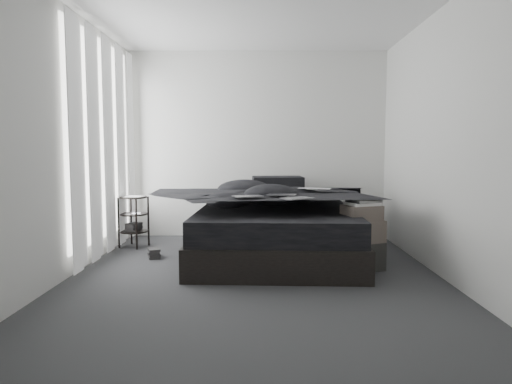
{
  "coord_description": "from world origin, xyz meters",
  "views": [
    {
      "loc": [
        0.06,
        -4.37,
        1.22
      ],
      "look_at": [
        0.0,
        0.8,
        0.75
      ],
      "focal_mm": 32.0,
      "sensor_mm": 36.0,
      "label": 1
    }
  ],
  "objects_px": {
    "bed": "(276,243)",
    "box_lower": "(361,255)",
    "side_stand": "(134,222)",
    "laptop": "(313,182)"
  },
  "relations": [
    {
      "from": "bed",
      "to": "box_lower",
      "type": "relative_size",
      "value": 5.95
    },
    {
      "from": "bed",
      "to": "box_lower",
      "type": "xyz_separation_m",
      "value": [
        0.86,
        -0.58,
        -0.01
      ]
    },
    {
      "from": "side_stand",
      "to": "box_lower",
      "type": "relative_size",
      "value": 1.61
    },
    {
      "from": "bed",
      "to": "box_lower",
      "type": "height_order",
      "value": "bed"
    },
    {
      "from": "bed",
      "to": "box_lower",
      "type": "bearing_deg",
      "value": -32.3
    },
    {
      "from": "bed",
      "to": "side_stand",
      "type": "relative_size",
      "value": 3.68
    },
    {
      "from": "laptop",
      "to": "box_lower",
      "type": "xyz_separation_m",
      "value": [
        0.43,
        -0.62,
        -0.71
      ]
    },
    {
      "from": "laptop",
      "to": "box_lower",
      "type": "relative_size",
      "value": 0.95
    },
    {
      "from": "bed",
      "to": "side_stand",
      "type": "height_order",
      "value": "side_stand"
    },
    {
      "from": "laptop",
      "to": "box_lower",
      "type": "height_order",
      "value": "laptop"
    }
  ]
}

